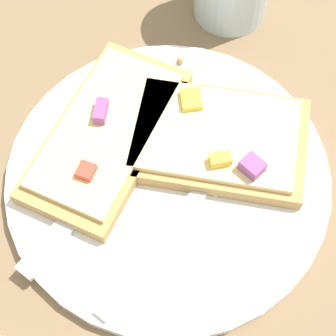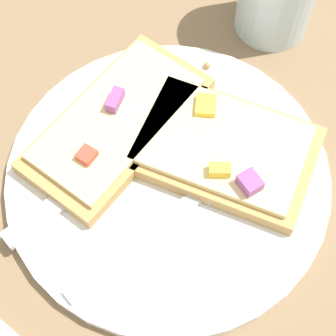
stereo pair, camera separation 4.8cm
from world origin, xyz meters
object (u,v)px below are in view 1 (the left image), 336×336
(plate, at_px, (168,176))
(pizza_slice_corner, at_px, (107,133))
(knife, at_px, (98,190))
(pizza_slice_main, at_px, (216,138))
(fork, at_px, (193,201))

(plate, height_order, pizza_slice_corner, pizza_slice_corner)
(knife, relative_size, pizza_slice_corner, 1.23)
(pizza_slice_main, height_order, pizza_slice_corner, pizza_slice_main)
(fork, bearing_deg, pizza_slice_main, 17.43)
(knife, bearing_deg, plate, -37.49)
(fork, distance_m, knife, 0.08)
(pizza_slice_main, xyz_separation_m, pizza_slice_corner, (-0.09, -0.04, -0.00))
(plate, height_order, knife, knife)
(plate, distance_m, fork, 0.04)
(plate, xyz_separation_m, fork, (0.03, -0.02, 0.01))
(plate, height_order, pizza_slice_main, pizza_slice_main)
(pizza_slice_main, relative_size, pizza_slice_corner, 1.01)
(plate, distance_m, pizza_slice_main, 0.05)
(plate, relative_size, pizza_slice_corner, 1.58)
(plate, bearing_deg, pizza_slice_main, 60.37)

